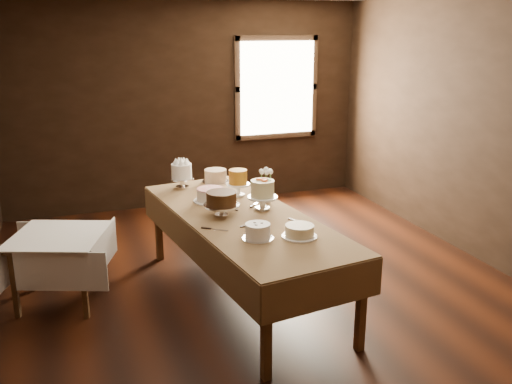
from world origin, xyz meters
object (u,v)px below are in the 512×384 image
at_px(cake_caramel, 238,184).
at_px(cake_swirl, 258,232).
at_px(display_table, 243,222).
at_px(cake_server_e, 220,230).
at_px(cake_chocolate, 222,205).
at_px(cake_server_a, 258,224).
at_px(cake_server_b, 302,224).
at_px(cake_lattice, 210,196).
at_px(side_table, 59,242).
at_px(cake_flowers, 262,196).
at_px(cake_speckled, 216,176).
at_px(cake_server_c, 229,206).
at_px(cake_server_d, 257,203).
at_px(flower_vase, 266,195).
at_px(cake_meringue, 182,177).
at_px(cake_cream, 300,231).

height_order(cake_caramel, cake_swirl, cake_caramel).
distance_m(display_table, cake_server_e, 0.43).
relative_size(cake_chocolate, cake_server_a, 1.59).
bearing_deg(cake_server_b, cake_lattice, -169.64).
height_order(side_table, cake_swirl, cake_swirl).
bearing_deg(display_table, cake_flowers, 25.59).
height_order(display_table, cake_swirl, cake_swirl).
bearing_deg(cake_server_e, cake_speckled, 112.60).
bearing_deg(cake_caramel, display_table, -103.95).
height_order(cake_lattice, cake_server_a, cake_lattice).
bearing_deg(cake_swirl, display_table, 83.08).
bearing_deg(cake_server_c, side_table, 71.97).
xyz_separation_m(side_table, cake_server_b, (2.00, -0.87, 0.23)).
bearing_deg(cake_speckled, display_table, -93.56).
distance_m(cake_caramel, cake_server_d, 0.33).
height_order(cake_caramel, flower_vase, cake_caramel).
bearing_deg(cake_server_e, cake_swirl, -14.98).
distance_m(cake_meringue, cake_flowers, 1.10).
bearing_deg(side_table, cake_speckled, 22.10).
bearing_deg(display_table, side_table, 163.13).
bearing_deg(cake_meringue, display_table, -73.25).
xyz_separation_m(side_table, cake_server_a, (1.63, -0.76, 0.23)).
distance_m(cake_caramel, cake_server_e, 1.01).
bearing_deg(display_table, cake_caramel, 76.05).
height_order(cake_server_b, flower_vase, flower_vase).
relative_size(side_table, cake_server_d, 4.24).
height_order(cake_flowers, cake_server_c, cake_flowers).
distance_m(cake_server_c, cake_server_d, 0.28).
distance_m(cake_speckled, flower_vase, 0.87).
xyz_separation_m(cake_flowers, cake_server_a, (-0.19, -0.39, -0.12)).
height_order(cake_meringue, cake_chocolate, cake_meringue).
xyz_separation_m(cake_server_c, flower_vase, (0.39, 0.03, 0.06)).
bearing_deg(cake_server_b, cake_cream, -50.99).
bearing_deg(cake_flowers, cake_cream, -87.56).
height_order(cake_server_c, flower_vase, flower_vase).
xyz_separation_m(cake_chocolate, cake_cream, (0.45, -0.72, -0.06)).
height_order(cake_cream, cake_server_b, cake_cream).
bearing_deg(cake_flowers, cake_swirl, -113.09).
relative_size(cake_swirl, cake_server_a, 1.07).
bearing_deg(cake_server_d, cake_server_b, -125.70).
distance_m(cake_caramel, cake_server_b, 1.03).
xyz_separation_m(cake_chocolate, cake_server_c, (0.14, 0.24, -0.10)).
bearing_deg(cake_flowers, cake_lattice, 134.97).
xyz_separation_m(cake_speckled, cake_chocolate, (-0.26, -1.11, 0.04)).
bearing_deg(cake_server_a, cake_caramel, 77.27).
height_order(cake_server_b, cake_server_c, same).
bearing_deg(cake_meringue, flower_vase, -47.87).
xyz_separation_m(cake_flowers, cake_server_c, (-0.27, 0.18, -0.12)).
bearing_deg(display_table, cake_meringue, 106.75).
bearing_deg(cake_meringue, cake_server_e, -89.35).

